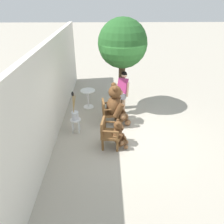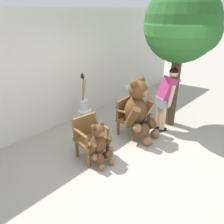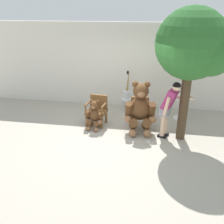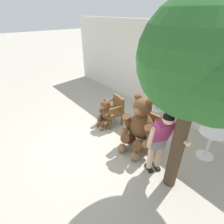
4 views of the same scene
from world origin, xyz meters
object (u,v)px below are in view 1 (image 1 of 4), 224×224
(person_visitor, at_px, (122,90))
(round_side_table, at_px, (88,97))
(wooden_chair_right, at_px, (108,111))
(white_stool, at_px, (76,122))
(wooden_chair_left, at_px, (109,132))
(teddy_bear_small, at_px, (119,134))
(brush_bucket, at_px, (75,114))
(teddy_bear_large, at_px, (116,105))
(patio_tree, at_px, (124,45))

(person_visitor, height_order, round_side_table, person_visitor)
(wooden_chair_right, relative_size, person_visitor, 0.55)
(white_stool, bearing_deg, wooden_chair_left, -126.22)
(white_stool, bearing_deg, person_visitor, -51.23)
(wooden_chair_right, relative_size, round_side_table, 1.19)
(teddy_bear_small, relative_size, brush_bucket, 0.91)
(wooden_chair_right, xyz_separation_m, white_stool, (-0.49, 1.04, -0.11))
(wooden_chair_left, relative_size, teddy_bear_large, 0.60)
(wooden_chair_right, bearing_deg, brush_bucket, 115.05)
(wooden_chair_right, bearing_deg, round_side_table, 32.40)
(person_visitor, relative_size, patio_tree, 0.47)
(patio_tree, bearing_deg, brush_bucket, 136.66)
(round_side_table, xyz_separation_m, patio_tree, (-0.02, -1.32, 1.96))
(wooden_chair_left, height_order, patio_tree, patio_tree)
(teddy_bear_large, bearing_deg, teddy_bear_small, -178.70)
(teddy_bear_small, bearing_deg, brush_bucket, 59.62)
(brush_bucket, bearing_deg, teddy_bear_small, -120.38)
(wooden_chair_left, height_order, teddy_bear_small, wooden_chair_left)
(wooden_chair_left, xyz_separation_m, wooden_chair_right, (1.26, 0.00, 0.00))
(white_stool, bearing_deg, teddy_bear_small, -120.36)
(wooden_chair_left, relative_size, brush_bucket, 0.92)
(person_visitor, height_order, brush_bucket, person_visitor)
(teddy_bear_small, xyz_separation_m, white_stool, (0.78, 1.33, -0.06))
(wooden_chair_left, relative_size, wooden_chair_right, 1.00)
(person_visitor, relative_size, white_stool, 3.38)
(wooden_chair_left, height_order, teddy_bear_large, teddy_bear_large)
(teddy_bear_small, height_order, brush_bucket, brush_bucket)
(round_side_table, bearing_deg, teddy_bear_small, -156.91)
(wooden_chair_right, height_order, teddy_bear_large, teddy_bear_large)
(wooden_chair_left, bearing_deg, wooden_chair_right, 0.01)
(teddy_bear_large, relative_size, patio_tree, 0.43)
(white_stool, xyz_separation_m, round_side_table, (1.71, -0.27, 0.09))
(wooden_chair_right, bearing_deg, wooden_chair_left, -179.99)
(teddy_bear_small, distance_m, person_visitor, 2.10)
(wooden_chair_right, height_order, round_side_table, wooden_chair_right)
(white_stool, bearing_deg, round_side_table, -8.91)
(teddy_bear_large, bearing_deg, patio_tree, -13.67)
(brush_bucket, bearing_deg, white_stool, -134.11)
(teddy_bear_large, height_order, round_side_table, teddy_bear_large)
(teddy_bear_large, distance_m, brush_bucket, 1.40)
(teddy_bear_small, bearing_deg, white_stool, 59.64)
(brush_bucket, bearing_deg, wooden_chair_left, -126.24)
(wooden_chair_right, relative_size, white_stool, 1.87)
(teddy_bear_large, xyz_separation_m, white_stool, (-0.51, 1.30, -0.34))
(white_stool, relative_size, brush_bucket, 0.49)
(white_stool, relative_size, patio_tree, 0.14)
(person_visitor, bearing_deg, white_stool, 128.77)
(teddy_bear_large, xyz_separation_m, round_side_table, (1.21, 1.03, -0.25))
(person_visitor, relative_size, round_side_table, 2.16)
(teddy_bear_large, xyz_separation_m, teddy_bear_small, (-1.28, -0.03, -0.28))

